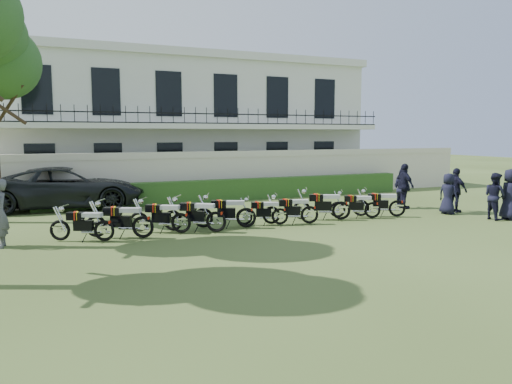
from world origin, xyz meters
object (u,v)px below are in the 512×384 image
at_px(motorcycle_1, 143,221).
at_px(officer_1, 495,196).
at_px(motorcycle_2, 181,218).
at_px(officer_5, 404,186).
at_px(motorcycle_8, 373,206).
at_px(motorcycle_4, 246,213).
at_px(motorcycle_7, 341,206).
at_px(officer_4, 402,188).
at_px(motorcycle_9, 397,204).
at_px(motorcycle_0, 104,226).
at_px(officer_3, 448,194).
at_px(officer_0, 510,194).
at_px(officer_2, 456,190).
at_px(motorcycle_3, 216,217).
at_px(suv, 66,188).
at_px(motorcycle_6, 310,210).
at_px(motorcycle_5, 280,212).

relative_size(motorcycle_1, officer_1, 1.10).
relative_size(motorcycle_2, officer_5, 0.93).
distance_m(motorcycle_8, officer_5, 3.20).
xyz_separation_m(motorcycle_4, motorcycle_7, (3.75, 0.01, 0.00)).
height_order(motorcycle_7, officer_1, officer_1).
xyz_separation_m(officer_4, officer_5, (-0.05, -0.16, 0.12)).
bearing_deg(motorcycle_7, motorcycle_1, 119.68).
distance_m(motorcycle_9, officer_4, 2.56).
relative_size(motorcycle_0, officer_5, 0.93).
bearing_deg(motorcycle_1, officer_1, -69.95).
relative_size(motorcycle_7, officer_3, 1.20).
distance_m(motorcycle_7, officer_0, 6.19).
height_order(motorcycle_4, officer_1, officer_1).
xyz_separation_m(motorcycle_7, officer_2, (5.22, -0.29, 0.36)).
height_order(motorcycle_8, officer_2, officer_2).
height_order(motorcycle_1, officer_1, officer_1).
height_order(motorcycle_0, officer_2, officer_2).
bearing_deg(officer_2, officer_4, 28.71).
bearing_deg(officer_2, motorcycle_2, 84.92).
xyz_separation_m(officer_1, officer_5, (-1.23, 3.49, 0.09)).
bearing_deg(officer_4, motorcycle_3, 97.29).
bearing_deg(officer_5, motorcycle_1, 98.70).
bearing_deg(motorcycle_7, motorcycle_9, -70.15).
xyz_separation_m(motorcycle_0, suv, (-0.59, 7.41, 0.40)).
xyz_separation_m(motorcycle_2, motorcycle_9, (8.29, -0.27, -0.02)).
bearing_deg(officer_1, motorcycle_9, 63.67).
distance_m(motorcycle_6, motorcycle_9, 3.76).
height_order(motorcycle_9, officer_3, officer_3).
bearing_deg(motorcycle_8, officer_2, -62.03).
bearing_deg(motorcycle_1, motorcycle_9, -61.62).
bearing_deg(motorcycle_8, motorcycle_3, 121.33).
height_order(motorcycle_6, officer_0, officer_0).
height_order(motorcycle_0, motorcycle_1, motorcycle_1).
relative_size(motorcycle_5, motorcycle_7, 0.89).
distance_m(motorcycle_4, motorcycle_8, 5.02).
bearing_deg(motorcycle_9, officer_2, -60.27).
distance_m(motorcycle_4, suv, 8.84).
xyz_separation_m(motorcycle_7, officer_0, (5.69, -2.41, 0.41)).
distance_m(motorcycle_2, motorcycle_4, 2.24).
xyz_separation_m(motorcycle_8, officer_3, (3.37, -0.31, 0.33)).
distance_m(motorcycle_3, motorcycle_6, 3.49).
relative_size(motorcycle_2, motorcycle_5, 1.03).
distance_m(motorcycle_5, officer_2, 7.72).
bearing_deg(motorcycle_9, officer_0, -92.40).
relative_size(motorcycle_5, officer_1, 0.99).
bearing_deg(officer_0, motorcycle_4, 83.56).
bearing_deg(motorcycle_8, suv, 84.09).
relative_size(motorcycle_5, officer_3, 1.07).
bearing_deg(motorcycle_0, motorcycle_9, -63.15).
distance_m(motorcycle_4, officer_4, 7.98).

